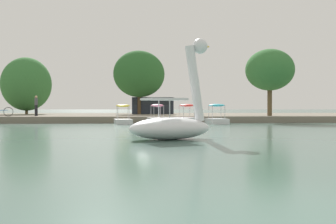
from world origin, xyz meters
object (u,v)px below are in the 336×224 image
object	(u,v)px
tree_willow_near_path	(26,84)
pedal_boat_red	(187,118)
pedal_boat_pink	(157,118)
swan_boat	(174,120)
bicycle_parked	(1,112)
pedal_boat_cyan	(217,118)
tree_broadleaf_right	(139,74)
pedal_boat_yellow	(123,119)
parked_van	(152,105)
person_on_path	(36,105)
tree_broadleaf_behind_dock	(270,70)

from	to	relation	value
tree_willow_near_path	pedal_boat_red	bearing A→B (deg)	-40.77
pedal_boat_pink	pedal_boat_red	bearing A→B (deg)	7.37
swan_boat	bicycle_parked	xyz separation A→B (m)	(-12.22, 16.73, 0.15)
pedal_boat_red	pedal_boat_pink	distance (m)	2.23
swan_boat	pedal_boat_cyan	bearing A→B (deg)	73.00
pedal_boat_pink	bicycle_parked	world-z (taller)	pedal_boat_pink
tree_broadleaf_right	bicycle_parked	size ratio (longest dim) A/B	3.91
pedal_boat_red	bicycle_parked	xyz separation A→B (m)	(-14.34, 2.32, 0.48)
pedal_boat_yellow	tree_broadleaf_right	bearing A→B (deg)	85.35
swan_boat	pedal_boat_yellow	world-z (taller)	swan_boat
bicycle_parked	parked_van	size ratio (longest dim) A/B	0.39
tree_broadleaf_right	tree_willow_near_path	size ratio (longest dim) A/B	0.97
pedal_boat_cyan	tree_willow_near_path	size ratio (longest dim) A/B	0.30
tree_willow_near_path	parked_van	bearing A→B (deg)	2.88
pedal_boat_cyan	bicycle_parked	xyz separation A→B (m)	(-16.58, 2.45, 0.45)
person_on_path	swan_boat	bearing A→B (deg)	-61.96
tree_willow_near_path	person_on_path	distance (m)	9.69
tree_broadleaf_behind_dock	parked_van	world-z (taller)	tree_broadleaf_behind_dock
person_on_path	tree_broadleaf_behind_dock	bearing A→B (deg)	-4.82
bicycle_parked	pedal_boat_pink	bearing A→B (deg)	-12.13
pedal_boat_yellow	tree_broadleaf_behind_dock	distance (m)	13.08
pedal_boat_yellow	person_on_path	world-z (taller)	person_on_path
pedal_boat_pink	pedal_boat_yellow	xyz separation A→B (m)	(-2.52, 0.19, -0.01)
tree_broadleaf_right	parked_van	world-z (taller)	tree_broadleaf_right
pedal_boat_cyan	tree_broadleaf_behind_dock	distance (m)	7.16
pedal_boat_cyan	pedal_boat_yellow	world-z (taller)	pedal_boat_cyan
person_on_path	parked_van	world-z (taller)	parked_van
parked_van	tree_broadleaf_right	bearing A→B (deg)	-145.52
pedal_boat_pink	tree_broadleaf_right	world-z (taller)	tree_broadleaf_right
pedal_boat_cyan	pedal_boat_pink	xyz separation A→B (m)	(-4.46, -0.16, -0.02)
pedal_boat_yellow	parked_van	xyz separation A→B (m)	(2.52, 14.26, 1.11)
pedal_boat_cyan	bicycle_parked	bearing A→B (deg)	171.60
tree_broadleaf_right	parked_van	size ratio (longest dim) A/B	1.51
tree_broadleaf_behind_dock	pedal_boat_yellow	bearing A→B (deg)	-165.43
tree_broadleaf_right	tree_willow_near_path	world-z (taller)	tree_broadleaf_right
bicycle_parked	person_on_path	bearing A→B (deg)	49.23
pedal_boat_yellow	bicycle_parked	size ratio (longest dim) A/B	1.22
tree_broadleaf_right	tree_broadleaf_behind_dock	bearing A→B (deg)	-42.67
tree_broadleaf_behind_dock	parked_van	bearing A→B (deg)	130.64
pedal_boat_red	person_on_path	bearing A→B (deg)	159.12
tree_broadleaf_behind_dock	tree_willow_near_path	bearing A→B (deg)	155.54
pedal_boat_cyan	pedal_boat_red	distance (m)	2.25
tree_broadleaf_behind_dock	pedal_boat_red	bearing A→B (deg)	-157.50
tree_willow_near_path	bicycle_parked	bearing A→B (deg)	-83.36
pedal_boat_pink	tree_broadleaf_right	xyz separation A→B (m)	(-1.44, 13.45, 4.42)
pedal_boat_cyan	tree_willow_near_path	bearing A→B (deg)	142.73
pedal_boat_red	pedal_boat_pink	world-z (taller)	pedal_boat_red
pedal_boat_cyan	tree_broadleaf_right	bearing A→B (deg)	113.95
tree_willow_near_path	tree_broadleaf_behind_dock	bearing A→B (deg)	-24.46
swan_boat	tree_broadleaf_behind_dock	world-z (taller)	tree_broadleaf_behind_dock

